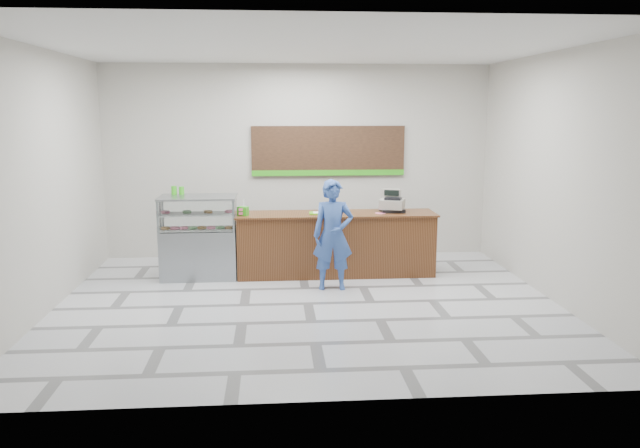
{
  "coord_description": "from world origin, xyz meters",
  "views": [
    {
      "loc": [
        -0.48,
        -8.42,
        2.69
      ],
      "look_at": [
        0.24,
        0.9,
        0.97
      ],
      "focal_mm": 35.0,
      "sensor_mm": 36.0,
      "label": 1
    }
  ],
  "objects": [
    {
      "name": "green_cup_left",
      "position": [
        -2.08,
        1.8,
        1.4
      ],
      "size": [
        0.09,
        0.09,
        0.14
      ],
      "primitive_type": "cylinder",
      "color": "green",
      "rests_on": "display_case"
    },
    {
      "name": "serving_tray",
      "position": [
        0.28,
        1.53,
        1.04
      ],
      "size": [
        0.33,
        0.25,
        0.02
      ],
      "rotation": [
        0.0,
        0.0,
        -0.04
      ],
      "color": "#56C90F",
      "rests_on": "sales_counter"
    },
    {
      "name": "green_cup_right",
      "position": [
        -1.96,
        1.8,
        1.39
      ],
      "size": [
        0.08,
        0.08,
        0.13
      ],
      "primitive_type": "cylinder",
      "color": "green",
      "rests_on": "display_case"
    },
    {
      "name": "ceiling",
      "position": [
        0.0,
        0.0,
        3.5
      ],
      "size": [
        7.0,
        7.0,
        0.0
      ],
      "primitive_type": "plane",
      "rotation": [
        3.14,
        0.0,
        0.0
      ],
      "color": "silver",
      "rests_on": "back_wall"
    },
    {
      "name": "straw_cup",
      "position": [
        -0.95,
        1.61,
        1.09
      ],
      "size": [
        0.08,
        0.08,
        0.12
      ],
      "primitive_type": "cylinder",
      "color": "silver",
      "rests_on": "sales_counter"
    },
    {
      "name": "card_terminal",
      "position": [
        1.53,
        1.59,
        1.05
      ],
      "size": [
        0.11,
        0.17,
        0.04
      ],
      "primitive_type": "cube",
      "rotation": [
        0.0,
        0.0,
        0.16
      ],
      "color": "black",
      "rests_on": "sales_counter"
    },
    {
      "name": "cash_register",
      "position": [
        1.49,
        1.63,
        1.17
      ],
      "size": [
        0.49,
        0.51,
        0.36
      ],
      "rotation": [
        0.0,
        0.0,
        -0.35
      ],
      "color": "black",
      "rests_on": "sales_counter"
    },
    {
      "name": "promo_box",
      "position": [
        -0.95,
        1.43,
        1.1
      ],
      "size": [
        0.19,
        0.16,
        0.14
      ],
      "primitive_type": "cube",
      "rotation": [
        0.0,
        0.0,
        -0.38
      ],
      "color": "green",
      "rests_on": "sales_counter"
    },
    {
      "name": "customer",
      "position": [
        0.42,
        0.73,
        0.83
      ],
      "size": [
        0.62,
        0.42,
        1.67
      ],
      "primitive_type": "imported",
      "rotation": [
        0.0,
        0.0,
        -0.03
      ],
      "color": "#31529C",
      "rests_on": "floor"
    },
    {
      "name": "back_wall",
      "position": [
        0.0,
        3.0,
        1.75
      ],
      "size": [
        7.0,
        0.0,
        7.0
      ],
      "primitive_type": "plane",
      "rotation": [
        1.57,
        0.0,
        0.0
      ],
      "color": "#BBB6AC",
      "rests_on": "floor"
    },
    {
      "name": "napkin_box",
      "position": [
        -0.95,
        1.53,
        1.09
      ],
      "size": [
        0.17,
        0.17,
        0.12
      ],
      "primitive_type": "cube",
      "rotation": [
        0.0,
        0.0,
        0.26
      ],
      "color": "white",
      "rests_on": "sales_counter"
    },
    {
      "name": "donut_decal",
      "position": [
        1.27,
        1.47,
        1.03
      ],
      "size": [
        0.18,
        0.18,
        0.0
      ],
      "primitive_type": "cylinder",
      "color": "pink",
      "rests_on": "sales_counter"
    },
    {
      "name": "floor",
      "position": [
        0.0,
        0.0,
        0.0
      ],
      "size": [
        7.0,
        7.0,
        0.0
      ],
      "primitive_type": "plane",
      "color": "silver",
      "rests_on": "ground"
    },
    {
      "name": "menu_board",
      "position": [
        0.55,
        2.96,
        1.93
      ],
      "size": [
        2.8,
        0.06,
        0.9
      ],
      "color": "black",
      "rests_on": "back_wall"
    },
    {
      "name": "display_case",
      "position": [
        -1.67,
        1.55,
        0.68
      ],
      "size": [
        1.22,
        0.72,
        1.33
      ],
      "color": "gray",
      "rests_on": "floor"
    },
    {
      "name": "sales_counter",
      "position": [
        0.55,
        1.55,
        0.52
      ],
      "size": [
        3.26,
        0.76,
        1.03
      ],
      "color": "brown",
      "rests_on": "floor"
    }
  ]
}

